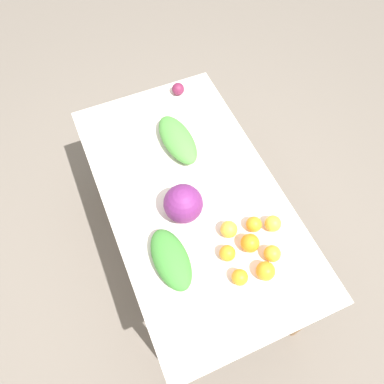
{
  "coord_description": "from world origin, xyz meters",
  "views": [
    {
      "loc": [
        0.83,
        -0.36,
        2.3
      ],
      "look_at": [
        0.0,
        0.0,
        0.78
      ],
      "focal_mm": 35.0,
      "sensor_mm": 36.0,
      "label": 1
    }
  ],
  "objects_px": {
    "orange_6": "(272,254)",
    "orange_0": "(266,271)",
    "greens_bunch_chard": "(178,139)",
    "orange_4": "(229,229)",
    "orange_7": "(240,277)",
    "greens_bunch_scallion": "(171,259)",
    "orange_1": "(227,253)",
    "beet_root": "(178,89)",
    "cabbage_purple": "(183,204)",
    "orange_5": "(273,224)",
    "orange_3": "(254,224)",
    "orange_2": "(250,243)"
  },
  "relations": [
    {
      "from": "orange_6",
      "to": "orange_0",
      "type": "bearing_deg",
      "value": -48.95
    },
    {
      "from": "orange_6",
      "to": "greens_bunch_chard",
      "type": "bearing_deg",
      "value": -168.98
    },
    {
      "from": "orange_4",
      "to": "orange_7",
      "type": "distance_m",
      "value": 0.22
    },
    {
      "from": "greens_bunch_scallion",
      "to": "orange_1",
      "type": "height_order",
      "value": "greens_bunch_scallion"
    },
    {
      "from": "greens_bunch_chard",
      "to": "orange_0",
      "type": "bearing_deg",
      "value": 5.54
    },
    {
      "from": "beet_root",
      "to": "orange_1",
      "type": "bearing_deg",
      "value": -10.09
    },
    {
      "from": "orange_1",
      "to": "greens_bunch_chard",
      "type": "bearing_deg",
      "value": 177.01
    },
    {
      "from": "greens_bunch_scallion",
      "to": "orange_0",
      "type": "distance_m",
      "value": 0.4
    },
    {
      "from": "cabbage_purple",
      "to": "beet_root",
      "type": "height_order",
      "value": "cabbage_purple"
    },
    {
      "from": "orange_0",
      "to": "orange_4",
      "type": "relative_size",
      "value": 1.05
    },
    {
      "from": "cabbage_purple",
      "to": "orange_6",
      "type": "xyz_separation_m",
      "value": [
        0.35,
        0.27,
        -0.05
      ]
    },
    {
      "from": "orange_4",
      "to": "orange_7",
      "type": "bearing_deg",
      "value": -14.28
    },
    {
      "from": "orange_6",
      "to": "orange_7",
      "type": "relative_size",
      "value": 1.05
    },
    {
      "from": "greens_bunch_chard",
      "to": "greens_bunch_scallion",
      "type": "bearing_deg",
      "value": -24.7
    },
    {
      "from": "orange_0",
      "to": "orange_5",
      "type": "xyz_separation_m",
      "value": [
        -0.18,
        0.14,
        -0.0
      ]
    },
    {
      "from": "orange_5",
      "to": "greens_bunch_scallion",
      "type": "bearing_deg",
      "value": -92.66
    },
    {
      "from": "orange_1",
      "to": "orange_7",
      "type": "distance_m",
      "value": 0.11
    },
    {
      "from": "orange_6",
      "to": "orange_7",
      "type": "xyz_separation_m",
      "value": [
        0.04,
        -0.17,
        -0.0
      ]
    },
    {
      "from": "cabbage_purple",
      "to": "orange_6",
      "type": "distance_m",
      "value": 0.44
    },
    {
      "from": "orange_6",
      "to": "orange_1",
      "type": "bearing_deg",
      "value": -114.04
    },
    {
      "from": "orange_1",
      "to": "orange_6",
      "type": "relative_size",
      "value": 0.97
    },
    {
      "from": "beet_root",
      "to": "orange_0",
      "type": "bearing_deg",
      "value": -3.37
    },
    {
      "from": "orange_1",
      "to": "orange_4",
      "type": "distance_m",
      "value": 0.11
    },
    {
      "from": "beet_root",
      "to": "orange_7",
      "type": "distance_m",
      "value": 1.11
    },
    {
      "from": "greens_bunch_chard",
      "to": "orange_4",
      "type": "bearing_deg",
      "value": 2.14
    },
    {
      "from": "orange_0",
      "to": "cabbage_purple",
      "type": "bearing_deg",
      "value": -153.65
    },
    {
      "from": "orange_0",
      "to": "orange_5",
      "type": "distance_m",
      "value": 0.23
    },
    {
      "from": "beet_root",
      "to": "orange_0",
      "type": "distance_m",
      "value": 1.12
    },
    {
      "from": "orange_3",
      "to": "orange_6",
      "type": "xyz_separation_m",
      "value": [
        0.15,
        0.01,
        0.0
      ]
    },
    {
      "from": "beet_root",
      "to": "orange_1",
      "type": "relative_size",
      "value": 0.98
    },
    {
      "from": "orange_2",
      "to": "orange_3",
      "type": "relative_size",
      "value": 1.17
    },
    {
      "from": "orange_3",
      "to": "greens_bunch_scallion",
      "type": "bearing_deg",
      "value": -88.77
    },
    {
      "from": "cabbage_purple",
      "to": "orange_5",
      "type": "distance_m",
      "value": 0.41
    },
    {
      "from": "beet_root",
      "to": "orange_4",
      "type": "relative_size",
      "value": 0.9
    },
    {
      "from": "orange_2",
      "to": "greens_bunch_scallion",
      "type": "bearing_deg",
      "value": -101.04
    },
    {
      "from": "orange_5",
      "to": "orange_6",
      "type": "distance_m",
      "value": 0.14
    },
    {
      "from": "orange_0",
      "to": "orange_2",
      "type": "relative_size",
      "value": 0.97
    },
    {
      "from": "beet_root",
      "to": "orange_4",
      "type": "bearing_deg",
      "value": -7.76
    },
    {
      "from": "greens_bunch_chard",
      "to": "orange_2",
      "type": "relative_size",
      "value": 3.98
    },
    {
      "from": "orange_7",
      "to": "greens_bunch_scallion",
      "type": "bearing_deg",
      "value": -127.97
    },
    {
      "from": "greens_bunch_scallion",
      "to": "orange_2",
      "type": "height_order",
      "value": "greens_bunch_scallion"
    },
    {
      "from": "beet_root",
      "to": "orange_6",
      "type": "relative_size",
      "value": 0.94
    },
    {
      "from": "orange_3",
      "to": "cabbage_purple",
      "type": "bearing_deg",
      "value": -126.83
    },
    {
      "from": "orange_0",
      "to": "greens_bunch_scallion",
      "type": "bearing_deg",
      "value": -120.55
    },
    {
      "from": "greens_bunch_chard",
      "to": "beet_root",
      "type": "distance_m",
      "value": 0.37
    },
    {
      "from": "orange_4",
      "to": "cabbage_purple",
      "type": "bearing_deg",
      "value": -140.05
    },
    {
      "from": "orange_3",
      "to": "orange_5",
      "type": "bearing_deg",
      "value": 68.67
    },
    {
      "from": "beet_root",
      "to": "orange_7",
      "type": "height_order",
      "value": "same"
    },
    {
      "from": "orange_4",
      "to": "orange_3",
      "type": "bearing_deg",
      "value": 79.66
    },
    {
      "from": "orange_1",
      "to": "orange_6",
      "type": "bearing_deg",
      "value": 65.96
    }
  ]
}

